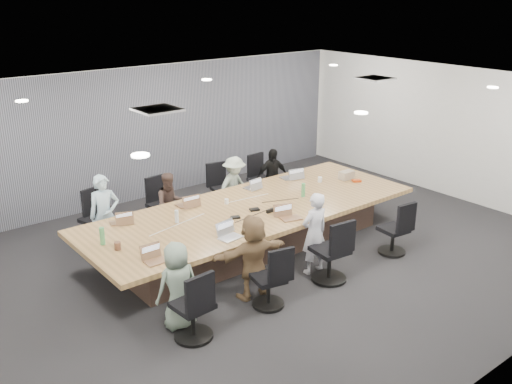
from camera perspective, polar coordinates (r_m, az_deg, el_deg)
floor at (r=9.76m, az=1.47°, el=-6.44°), size 10.00×8.00×0.00m
ceiling at (r=8.88m, az=1.63°, el=9.99°), size 10.00×8.00×0.00m
wall_back at (r=12.43m, az=-10.46°, el=5.93°), size 10.00×0.00×2.80m
wall_front at (r=6.90m, az=23.62°, el=-6.97°), size 10.00×0.00×2.80m
wall_right at (r=12.91m, az=18.89°, el=5.69°), size 0.00×8.00×2.80m
curtain at (r=12.36m, az=-10.28°, el=5.86°), size 9.80×0.04×2.80m
conference_table at (r=9.94m, az=-0.36°, el=-3.37°), size 6.00×2.20×0.74m
chair_0 at (r=10.33m, az=-15.56°, el=-3.11°), size 0.68×0.68×0.84m
chair_1 at (r=10.84m, az=-9.42°, el=-1.72°), size 0.55×0.55×0.77m
chair_2 at (r=11.55m, az=-3.20°, el=-0.08°), size 0.62×0.62×0.78m
chair_3 at (r=12.11m, az=0.53°, el=0.89°), size 0.55×0.55×0.78m
chair_4 at (r=7.51m, az=-6.36°, el=-11.72°), size 0.58×0.58×0.80m
chair_5 at (r=8.17m, az=1.25°, el=-9.10°), size 0.58×0.58×0.73m
chair_6 at (r=8.89m, az=7.38°, el=-6.27°), size 0.64×0.64×0.86m
chair_7 at (r=9.99m, az=13.55°, el=-4.05°), size 0.55×0.55×0.73m
person_0 at (r=9.92m, az=-14.89°, el=-2.25°), size 0.57×0.44×1.40m
laptop_0 at (r=9.43m, az=-13.53°, el=-2.97°), size 0.33×0.26×0.02m
person_1 at (r=10.48m, az=-8.54°, el=-1.21°), size 0.66×0.56×1.19m
laptop_1 at (r=9.98m, az=-6.98°, el=-1.27°), size 0.35×0.25×0.02m
person_2 at (r=11.21m, az=-2.18°, el=0.51°), size 0.87×0.61×1.22m
laptop_2 at (r=10.75m, az=-0.45°, el=0.45°), size 0.30×0.22×0.02m
person_3 at (r=11.78m, az=1.61°, el=1.48°), size 0.76×0.46×1.22m
laptop_3 at (r=11.34m, az=3.41°, el=1.46°), size 0.38×0.29×0.02m
person_4 at (r=7.67m, az=-7.85°, el=-9.27°), size 0.61×0.41×1.22m
laptop_4 at (r=8.03m, az=-9.94°, el=-6.86°), size 0.30×0.21×0.02m
person_5 at (r=8.28m, az=-0.30°, el=-6.49°), size 1.24×0.56×1.29m
laptop_5 at (r=8.64m, az=-2.57°, el=-4.59°), size 0.37×0.28×0.02m
person_6 at (r=9.01m, az=5.86°, el=-4.13°), size 0.51×0.35×1.35m
laptop_6 at (r=9.35m, az=3.52°, el=-2.65°), size 0.38×0.31×0.02m
bottle_green_left at (r=8.68m, az=-15.13°, el=-4.27°), size 0.08×0.08×0.27m
bottle_green_right at (r=10.31m, az=4.75°, el=0.20°), size 0.07×0.07×0.25m
bottle_clear at (r=9.24m, az=-7.93°, el=-2.44°), size 0.08×0.08×0.21m
cup_white_far at (r=9.97m, az=-2.96°, el=-0.94°), size 0.08×0.08×0.09m
cup_white_near at (r=11.14m, az=6.42°, el=1.25°), size 0.09×0.09×0.10m
mug_brown at (r=8.49m, az=-13.68°, el=-5.25°), size 0.11×0.11×0.12m
mic_left at (r=9.36m, az=-2.08°, el=-2.54°), size 0.18×0.15×0.03m
mic_right at (r=9.68m, az=-0.15°, el=-1.75°), size 0.19×0.16×0.03m
stapler at (r=9.59m, az=1.46°, el=-1.87°), size 0.17×0.05×0.06m
canvas_bag at (r=11.39m, az=9.03°, el=1.69°), size 0.29×0.18×0.16m
snack_packet at (r=11.28m, az=10.02°, el=1.12°), size 0.20×0.17×0.04m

